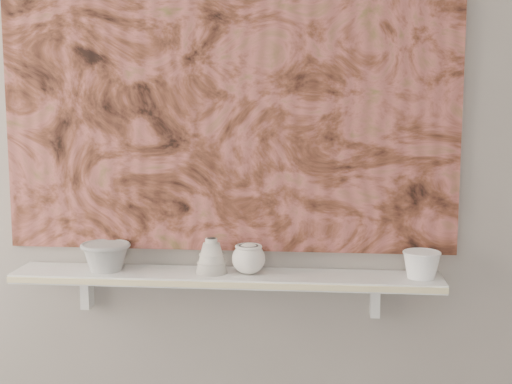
# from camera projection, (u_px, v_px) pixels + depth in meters

# --- Properties ---
(wall_back) EXTENTS (3.60, 0.00, 3.60)m
(wall_back) POSITION_uv_depth(u_px,v_px,m) (229.00, 143.00, 2.36)
(wall_back) COLOR gray
(wall_back) RESTS_ON floor
(shelf) EXTENTS (1.40, 0.18, 0.03)m
(shelf) POSITION_uv_depth(u_px,v_px,m) (225.00, 278.00, 2.33)
(shelf) COLOR silver
(shelf) RESTS_ON wall_back
(shelf_stripe) EXTENTS (1.40, 0.01, 0.02)m
(shelf_stripe) POSITION_uv_depth(u_px,v_px,m) (221.00, 285.00, 2.24)
(shelf_stripe) COLOR beige
(shelf_stripe) RESTS_ON shelf
(bracket_left) EXTENTS (0.03, 0.06, 0.12)m
(bracket_left) POSITION_uv_depth(u_px,v_px,m) (87.00, 290.00, 2.45)
(bracket_left) COLOR silver
(bracket_left) RESTS_ON wall_back
(bracket_right) EXTENTS (0.03, 0.06, 0.12)m
(bracket_right) POSITION_uv_depth(u_px,v_px,m) (375.00, 298.00, 2.36)
(bracket_right) COLOR silver
(bracket_right) RESTS_ON wall_back
(painting) EXTENTS (1.50, 0.02, 1.10)m
(painting) POSITION_uv_depth(u_px,v_px,m) (228.00, 85.00, 2.32)
(painting) COLOR brown
(painting) RESTS_ON wall_back
(house_motif) EXTENTS (0.09, 0.00, 0.08)m
(house_motif) POSITION_uv_depth(u_px,v_px,m) (365.00, 180.00, 2.31)
(house_motif) COLOR black
(house_motif) RESTS_ON painting
(bowl_grey) EXTENTS (0.21, 0.21, 0.10)m
(bowl_grey) POSITION_uv_depth(u_px,v_px,m) (106.00, 256.00, 2.36)
(bowl_grey) COLOR #A1A19E
(bowl_grey) RESTS_ON shelf
(cup_cream) EXTENTS (0.11, 0.11, 0.10)m
(cup_cream) POSITION_uv_depth(u_px,v_px,m) (249.00, 259.00, 2.31)
(cup_cream) COLOR white
(cup_cream) RESTS_ON shelf
(bell_vessel) EXTENTS (0.13, 0.13, 0.12)m
(bell_vessel) POSITION_uv_depth(u_px,v_px,m) (211.00, 256.00, 2.32)
(bell_vessel) COLOR beige
(bell_vessel) RESTS_ON shelf
(bowl_white) EXTENTS (0.15, 0.15, 0.09)m
(bowl_white) POSITION_uv_depth(u_px,v_px,m) (421.00, 264.00, 2.26)
(bowl_white) COLOR white
(bowl_white) RESTS_ON shelf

